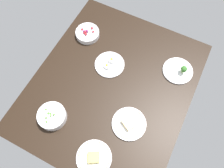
{
  "coord_description": "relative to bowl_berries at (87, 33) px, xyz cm",
  "views": [
    {
      "loc": [
        54.08,
        27.33,
        138.75
      ],
      "look_at": [
        0.0,
        0.0,
        6.0
      ],
      "focal_mm": 35.4,
      "sensor_mm": 36.0,
      "label": 1
    }
  ],
  "objects": [
    {
      "name": "plate_broccoli",
      "position": [
        -1.38,
        70.61,
        -0.8
      ],
      "size": [
        20.53,
        20.53,
        7.76
      ],
      "color": "silver",
      "rests_on": "dining_table"
    },
    {
      "name": "plate_eggs",
      "position": [
        15.29,
        26.11,
        -1.3
      ],
      "size": [
        20.6,
        20.6,
        4.68
      ],
      "color": "silver",
      "rests_on": "dining_table"
    },
    {
      "name": "bowl_peas",
      "position": [
        64.92,
        11.67,
        0.76
      ],
      "size": [
        17.59,
        17.59,
        6.92
      ],
      "color": "silver",
      "rests_on": "dining_table"
    },
    {
      "name": "plate_cheese",
      "position": [
        74.64,
        46.3,
        -1.15
      ],
      "size": [
        20.72,
        20.72,
        4.91
      ],
      "color": "silver",
      "rests_on": "dining_table"
    },
    {
      "name": "bowl_berries",
      "position": [
        0.0,
        0.0,
        0.0
      ],
      "size": [
        17.45,
        17.45,
        5.98
      ],
      "color": "silver",
      "rests_on": "dining_table"
    },
    {
      "name": "dining_table",
      "position": [
        28.43,
        34.65,
        -4.36
      ],
      "size": [
        121.76,
        102.34,
        4.0
      ],
      "primitive_type": "cube",
      "color": "black",
      "rests_on": "ground"
    },
    {
      "name": "plate_sandwich",
      "position": [
        47.27,
        55.91,
        -1.13
      ],
      "size": [
        21.24,
        21.24,
        4.57
      ],
      "color": "silver",
      "rests_on": "dining_table"
    }
  ]
}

